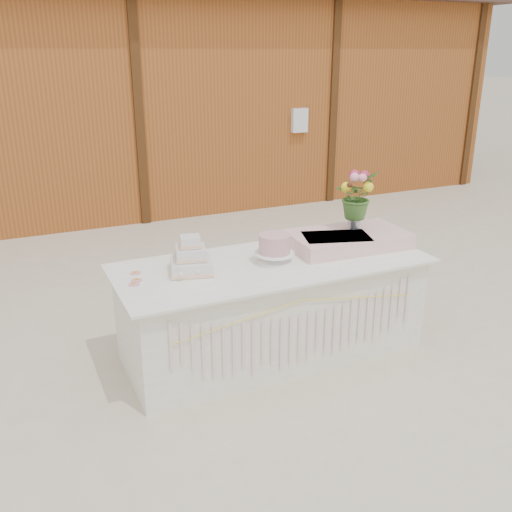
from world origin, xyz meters
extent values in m
plane|color=beige|center=(0.00, 0.00, 0.00)|extent=(80.00, 80.00, 0.00)
cube|color=#964D1F|center=(0.00, 6.00, 1.50)|extent=(12.00, 4.00, 3.00)
cube|color=white|center=(0.00, 0.00, 0.38)|extent=(2.28, 0.88, 0.75)
cube|color=white|center=(0.00, 0.00, 0.76)|extent=(2.40, 1.00, 0.02)
cube|color=silver|center=(-0.63, 0.06, 0.82)|extent=(0.35, 0.35, 0.10)
cube|color=#FCC69F|center=(-0.63, 0.06, 0.79)|extent=(0.37, 0.37, 0.02)
cube|color=silver|center=(-0.63, 0.06, 0.92)|extent=(0.25, 0.25, 0.09)
cube|color=#FCC69F|center=(-0.63, 0.06, 0.89)|extent=(0.27, 0.27, 0.02)
cube|color=silver|center=(-0.63, 0.06, 1.00)|extent=(0.17, 0.17, 0.08)
cube|color=#FCC69F|center=(-0.63, 0.06, 0.98)|extent=(0.18, 0.18, 0.02)
cylinder|color=white|center=(0.01, -0.01, 0.78)|extent=(0.26, 0.26, 0.02)
cylinder|color=white|center=(0.01, -0.01, 0.81)|extent=(0.08, 0.08, 0.05)
cylinder|color=white|center=(0.01, -0.01, 0.84)|extent=(0.30, 0.30, 0.01)
cylinder|color=#CC939E|center=(0.01, -0.01, 0.92)|extent=(0.24, 0.24, 0.14)
cube|color=beige|center=(0.72, 0.08, 0.83)|extent=(0.98, 0.60, 0.12)
cylinder|color=#BBBCC0|center=(0.83, 0.15, 0.96)|extent=(0.10, 0.10, 0.14)
imported|color=#416E2C|center=(0.83, 0.15, 1.22)|extent=(0.45, 0.44, 0.38)
camera|label=1|loc=(-1.81, -3.63, 2.29)|focal=40.00mm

